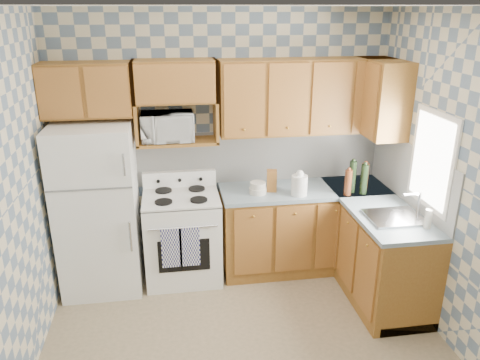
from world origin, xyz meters
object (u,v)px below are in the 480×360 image
(microwave, at_px, (167,126))
(electric_kettle, at_px, (299,185))
(refrigerator, at_px, (98,209))
(stove_body, at_px, (183,238))

(microwave, xyz_separation_m, electric_kettle, (1.27, -0.33, -0.57))
(refrigerator, distance_m, stove_body, 0.89)
(stove_body, xyz_separation_m, electric_kettle, (1.18, -0.16, 0.57))
(microwave, bearing_deg, stove_body, -61.99)
(electric_kettle, bearing_deg, microwave, 165.36)
(microwave, bearing_deg, refrigerator, -165.32)
(stove_body, bearing_deg, microwave, 118.85)
(refrigerator, height_order, microwave, microwave)
(refrigerator, distance_m, microwave, 1.05)
(stove_body, relative_size, microwave, 1.78)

